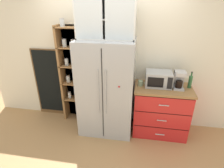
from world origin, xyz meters
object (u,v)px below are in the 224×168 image
(mug_sage, at_px, (141,83))
(bottle_green, at_px, (190,81))
(refrigerator, at_px, (107,88))
(coffee_maker, at_px, (179,80))
(microwave, at_px, (158,79))
(chalkboard_menu, at_px, (49,83))

(mug_sage, height_order, bottle_green, bottle_green)
(mug_sage, bearing_deg, refrigerator, -174.85)
(mug_sage, relative_size, bottle_green, 0.41)
(coffee_maker, relative_size, bottle_green, 1.07)
(coffee_maker, bearing_deg, mug_sage, -179.28)
(refrigerator, relative_size, mug_sage, 14.52)
(microwave, relative_size, mug_sage, 3.69)
(refrigerator, distance_m, mug_sage, 0.61)
(microwave, xyz_separation_m, bottle_green, (0.53, 0.01, -0.00))
(microwave, bearing_deg, mug_sage, -170.57)
(chalkboard_menu, bearing_deg, bottle_green, -4.32)
(chalkboard_menu, bearing_deg, coffee_maker, -5.78)
(microwave, relative_size, chalkboard_menu, 0.30)
(microwave, height_order, chalkboard_menu, chalkboard_menu)
(coffee_maker, distance_m, mug_sage, 0.64)
(bottle_green, bearing_deg, chalkboard_menu, 175.68)
(microwave, height_order, bottle_green, bottle_green)
(coffee_maker, xyz_separation_m, bottle_green, (0.19, 0.05, -0.03))
(bottle_green, bearing_deg, microwave, -179.14)
(refrigerator, height_order, mug_sage, refrigerator)
(coffee_maker, bearing_deg, chalkboard_menu, 174.22)
(microwave, bearing_deg, chalkboard_menu, 174.45)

